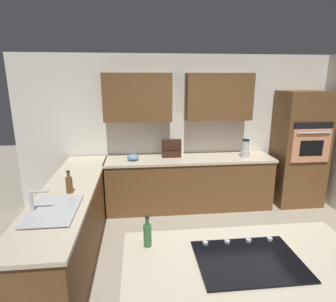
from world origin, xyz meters
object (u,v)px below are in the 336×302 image
Objects in this scene: cooktop at (248,260)px; blender at (245,149)px; wall_oven at (300,149)px; oil_bottle at (147,234)px; mixing_bowl at (133,157)px; spice_rack at (172,148)px; dish_soap_bottle at (69,184)px; sink_unit at (53,210)px.

blender is at bearing -110.53° from cooktop.
oil_bottle is at bearing 42.19° from wall_oven.
mixing_bowl is 0.67m from spice_rack.
blender is 2.92m from dish_soap_bottle.
blender is 1.62× the size of mixing_bowl.
dish_soap_bottle is (-0.06, -0.48, 0.09)m from sink_unit.
oil_bottle is (0.73, -0.27, 0.10)m from cooktop.
cooktop is at bearing 137.80° from dish_soap_bottle.
cooktop is 0.78m from oil_bottle.
spice_rack is at bearing -169.47° from mixing_bowl.
spice_rack is at bearing -127.24° from sink_unit.
mixing_bowl is at bearing -86.52° from oil_bottle.
spice_rack reaches higher than cooktop.
spice_rack is at bearing -5.52° from blender.
wall_oven is 6.21× the size of spice_rack.
wall_oven is 7.61× the size of oil_bottle.
oil_bottle is (-0.87, 1.18, -0.00)m from dish_soap_bottle.
mixing_bowl is at bearing 0.72° from wall_oven.
cooktop is at bearing 69.47° from blender.
oil_bottle is at bearing 79.01° from spice_rack.
spice_rack reaches higher than sink_unit.
dish_soap_bottle is (0.72, 1.28, 0.05)m from mixing_bowl.
wall_oven is at bearing -177.90° from blender.
cooktop is 2.46× the size of blender.
sink_unit is 0.92× the size of cooktop.
spice_rack is 1.23× the size of oil_bottle.
wall_oven is 4.09m from sink_unit.
sink_unit reaches higher than mixing_bowl.
sink_unit is 2.36m from spice_rack.
oil_bottle is (1.75, 2.46, -0.03)m from blender.
blender is 1.14× the size of dish_soap_bottle.
oil_bottle is (2.75, 2.49, -0.00)m from wall_oven.
blender reaches higher than dish_soap_bottle.
sink_unit is at bearing 33.28° from blender.
blender is at bearing 174.48° from spice_rack.
mixing_bowl is 0.70× the size of dish_soap_bottle.
spice_rack reaches higher than dish_soap_bottle.
sink_unit is 3.67× the size of mixing_bowl.
dish_soap_bottle is at bearing 19.96° from wall_oven.
dish_soap_bottle is at bearing 45.61° from spice_rack.
blender is (1.00, 0.04, 0.03)m from wall_oven.
mixing_bowl is 0.73× the size of oil_bottle.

